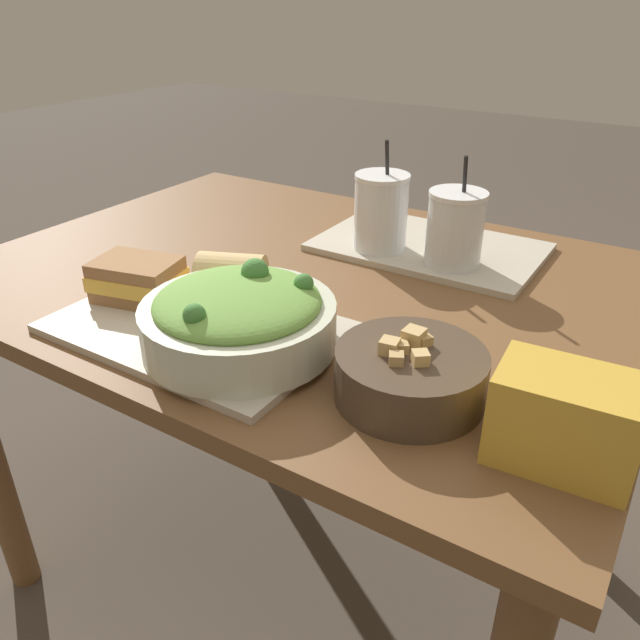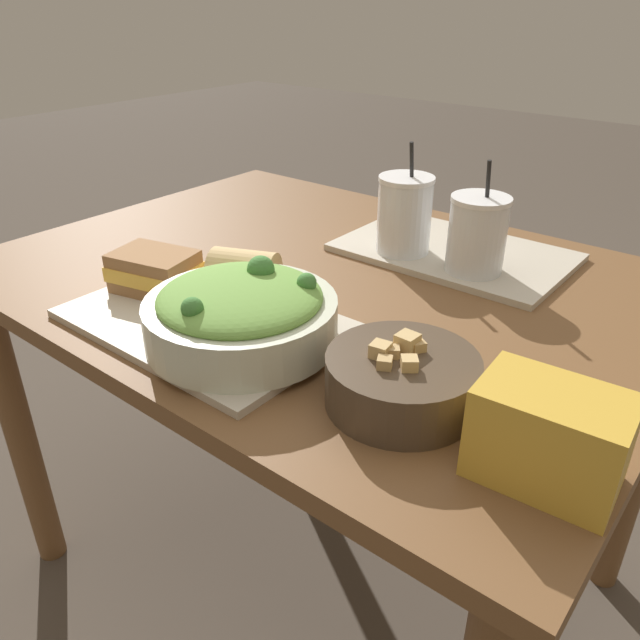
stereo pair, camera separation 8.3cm
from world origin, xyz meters
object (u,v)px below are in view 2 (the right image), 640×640
Objects in this scene: salad_bowl at (241,312)px; sandwich_near at (155,271)px; baguette_near at (245,274)px; drink_cup_dark at (404,217)px; chip_bag at (549,437)px; soup_bowl at (402,379)px; drink_cup_red at (477,237)px.

sandwich_near is at bearing 172.52° from salad_bowl.
drink_cup_dark is at bearing -38.68° from baguette_near.
drink_cup_dark is at bearing 91.00° from salad_bowl.
salad_bowl is at bearing -160.41° from baguette_near.
baguette_near is at bearing 165.51° from chip_bag.
soup_bowl is at bearing -57.94° from drink_cup_dark.
baguette_near reaches higher than soup_bowl.
salad_bowl reaches higher than sandwich_near.
drink_cup_red is at bearing 0.00° from drink_cup_dark.
drink_cup_dark reaches higher than sandwich_near.
soup_bowl is at bearing 6.28° from salad_bowl.
salad_bowl is 2.12× the size of baguette_near.
chip_bag reaches higher than soup_bowl.
chip_bag is (0.43, -0.42, -0.03)m from drink_cup_dark.
drink_cup_dark reaches higher than soup_bowl.
baguette_near is 0.62× the size of drink_cup_dark.
soup_bowl is 1.23× the size of sandwich_near.
sandwich_near is at bearing -132.69° from drink_cup_red.
sandwich_near is 0.99× the size of chip_bag.
drink_cup_red is (0.23, 0.32, 0.02)m from baguette_near.
drink_cup_red is at bearing 104.75° from soup_bowl.
salad_bowl is at bearing -107.89° from drink_cup_red.
soup_bowl is 0.91× the size of drink_cup_dark.
baguette_near is (-0.10, 0.10, -0.01)m from salad_bowl.
chip_bag is (0.29, -0.42, -0.02)m from drink_cup_red.
chip_bag is (0.42, 0.01, -0.00)m from salad_bowl.
drink_cup_red is 0.51m from chip_bag.
baguette_near is at bearing 167.09° from soup_bowl.
drink_cup_red is (0.14, 0.00, -0.00)m from drink_cup_dark.
chip_bag reaches higher than sandwich_near.
baguette_near is 0.53m from chip_bag.
sandwich_near is 0.74× the size of drink_cup_dark.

